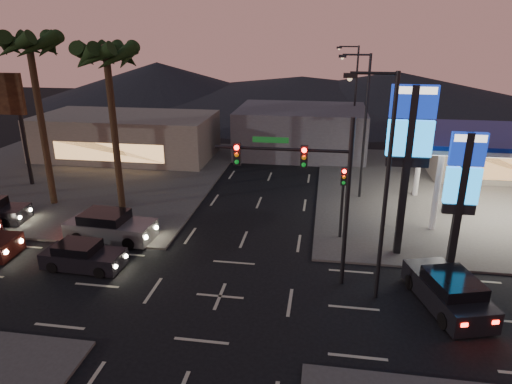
% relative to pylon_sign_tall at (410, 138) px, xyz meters
% --- Properties ---
extents(ground, '(140.00, 140.00, 0.00)m').
position_rel_pylon_sign_tall_xyz_m(ground, '(-8.50, -5.50, -6.39)').
color(ground, black).
rests_on(ground, ground).
extents(corner_lot_ne, '(24.00, 24.00, 0.12)m').
position_rel_pylon_sign_tall_xyz_m(corner_lot_ne, '(7.50, 10.50, -6.33)').
color(corner_lot_ne, '#47443F').
rests_on(corner_lot_ne, ground).
extents(corner_lot_nw, '(24.00, 24.00, 0.12)m').
position_rel_pylon_sign_tall_xyz_m(corner_lot_nw, '(-24.50, 10.50, -6.33)').
color(corner_lot_nw, '#47443F').
rests_on(corner_lot_nw, ground).
extents(convenience_store, '(10.00, 6.00, 4.00)m').
position_rel_pylon_sign_tall_xyz_m(convenience_store, '(9.50, 15.50, -4.39)').
color(convenience_store, '#726B5B').
rests_on(convenience_store, ground).
extents(pylon_sign_tall, '(2.20, 0.35, 9.00)m').
position_rel_pylon_sign_tall_xyz_m(pylon_sign_tall, '(0.00, 0.00, 0.00)').
color(pylon_sign_tall, black).
rests_on(pylon_sign_tall, ground).
extents(pylon_sign_short, '(1.60, 0.35, 7.00)m').
position_rel_pylon_sign_tall_xyz_m(pylon_sign_short, '(2.50, -1.00, -1.74)').
color(pylon_sign_short, black).
rests_on(pylon_sign_short, ground).
extents(traffic_signal_mast, '(6.10, 0.39, 8.00)m').
position_rel_pylon_sign_tall_xyz_m(traffic_signal_mast, '(-4.74, -3.51, -1.17)').
color(traffic_signal_mast, black).
rests_on(traffic_signal_mast, ground).
extents(pedestal_signal, '(0.32, 0.39, 4.30)m').
position_rel_pylon_sign_tall_xyz_m(pedestal_signal, '(-3.00, 1.48, -3.47)').
color(pedestal_signal, black).
rests_on(pedestal_signal, ground).
extents(streetlight_near, '(2.14, 0.25, 10.00)m').
position_rel_pylon_sign_tall_xyz_m(streetlight_near, '(-1.71, -4.50, -0.68)').
color(streetlight_near, black).
rests_on(streetlight_near, ground).
extents(streetlight_mid, '(2.14, 0.25, 10.00)m').
position_rel_pylon_sign_tall_xyz_m(streetlight_mid, '(-1.71, 8.50, -0.68)').
color(streetlight_mid, black).
rests_on(streetlight_mid, ground).
extents(streetlight_far, '(2.14, 0.25, 10.00)m').
position_rel_pylon_sign_tall_xyz_m(streetlight_far, '(-1.71, 22.50, -0.68)').
color(streetlight_far, black).
rests_on(streetlight_far, ground).
extents(palm_a, '(4.41, 4.41, 10.86)m').
position_rel_pylon_sign_tall_xyz_m(palm_a, '(-17.50, 4.00, 3.03)').
color(palm_a, black).
rests_on(palm_a, ground).
extents(palm_b, '(4.41, 4.41, 11.46)m').
position_rel_pylon_sign_tall_xyz_m(palm_b, '(-22.50, 4.00, 3.58)').
color(palm_b, black).
rests_on(palm_b, ground).
extents(building_far_west, '(16.00, 8.00, 4.00)m').
position_rel_pylon_sign_tall_xyz_m(building_far_west, '(-22.50, 16.50, -4.39)').
color(building_far_west, '#726B5B').
rests_on(building_far_west, ground).
extents(building_far_mid, '(12.00, 9.00, 4.40)m').
position_rel_pylon_sign_tall_xyz_m(building_far_mid, '(-6.50, 20.50, -4.19)').
color(building_far_mid, '#4C4C51').
rests_on(building_far_mid, ground).
extents(hill_left, '(40.00, 40.00, 6.00)m').
position_rel_pylon_sign_tall_xyz_m(hill_left, '(-33.50, 54.50, -3.39)').
color(hill_left, black).
rests_on(hill_left, ground).
extents(hill_right, '(50.00, 50.00, 5.00)m').
position_rel_pylon_sign_tall_xyz_m(hill_right, '(6.50, 54.50, -3.89)').
color(hill_right, black).
rests_on(hill_right, ground).
extents(hill_center, '(60.00, 60.00, 4.00)m').
position_rel_pylon_sign_tall_xyz_m(hill_center, '(-8.50, 54.50, -4.39)').
color(hill_center, black).
rests_on(hill_center, ground).
extents(car_lane_a_front, '(4.23, 1.92, 1.35)m').
position_rel_pylon_sign_tall_xyz_m(car_lane_a_front, '(-15.99, -3.95, -5.77)').
color(car_lane_a_front, black).
rests_on(car_lane_a_front, ground).
extents(car_lane_b_front, '(5.19, 2.43, 1.66)m').
position_rel_pylon_sign_tall_xyz_m(car_lane_b_front, '(-16.10, -0.63, -5.63)').
color(car_lane_b_front, '#5D5D60').
rests_on(car_lane_b_front, ground).
extents(suv_station, '(3.28, 5.14, 1.60)m').
position_rel_pylon_sign_tall_xyz_m(suv_station, '(1.52, -4.74, -5.65)').
color(suv_station, black).
rests_on(suv_station, ground).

